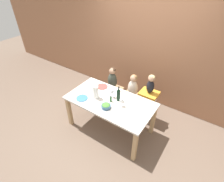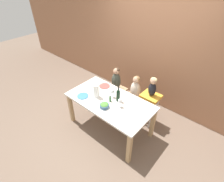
{
  "view_description": "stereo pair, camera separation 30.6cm",
  "coord_description": "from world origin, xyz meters",
  "px_view_note": "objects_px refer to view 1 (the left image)",
  "views": [
    {
      "loc": [
        1.46,
        -2.08,
        2.83
      ],
      "look_at": [
        0.0,
        0.07,
        0.93
      ],
      "focal_mm": 28.0,
      "sensor_mm": 36.0,
      "label": 1
    },
    {
      "loc": [
        1.71,
        -1.89,
        2.83
      ],
      "look_at": [
        0.0,
        0.07,
        0.93
      ],
      "focal_mm": 28.0,
      "sensor_mm": 36.0,
      "label": 2
    }
  ],
  "objects_px": {
    "dinner_plate_front_left": "(82,98)",
    "dinner_plate_back_left": "(102,87)",
    "person_child_center": "(133,86)",
    "chair_right_highchair": "(148,99)",
    "paper_towel_roll": "(96,92)",
    "salad_bowl_large": "(106,106)",
    "person_baby_right": "(151,83)",
    "person_child_left": "(112,79)",
    "wine_bottle": "(118,95)",
    "chair_far_left": "(112,91)",
    "chair_far_center": "(132,99)",
    "wine_glass_far": "(112,92)",
    "wine_glass_near": "(121,101)"
  },
  "relations": [
    {
      "from": "dinner_plate_front_left",
      "to": "dinner_plate_back_left",
      "type": "height_order",
      "value": "same"
    },
    {
      "from": "person_baby_right",
      "to": "dinner_plate_front_left",
      "type": "distance_m",
      "value": 1.36
    },
    {
      "from": "person_child_center",
      "to": "paper_towel_roll",
      "type": "bearing_deg",
      "value": -117.43
    },
    {
      "from": "person_baby_right",
      "to": "chair_right_highchair",
      "type": "bearing_deg",
      "value": -90.0
    },
    {
      "from": "wine_glass_near",
      "to": "person_baby_right",
      "type": "bearing_deg",
      "value": 70.53
    },
    {
      "from": "chair_far_center",
      "to": "person_child_center",
      "type": "xyz_separation_m",
      "value": [
        0.0,
        0.0,
        0.34
      ]
    },
    {
      "from": "person_baby_right",
      "to": "wine_glass_near",
      "type": "relative_size",
      "value": 2.26
    },
    {
      "from": "paper_towel_roll",
      "to": "salad_bowl_large",
      "type": "xyz_separation_m",
      "value": [
        0.33,
        -0.13,
        -0.09
      ]
    },
    {
      "from": "person_child_left",
      "to": "wine_bottle",
      "type": "relative_size",
      "value": 1.75
    },
    {
      "from": "wine_bottle",
      "to": "chair_right_highchair",
      "type": "bearing_deg",
      "value": 56.98
    },
    {
      "from": "person_baby_right",
      "to": "wine_glass_far",
      "type": "bearing_deg",
      "value": -132.95
    },
    {
      "from": "wine_bottle",
      "to": "dinner_plate_back_left",
      "type": "distance_m",
      "value": 0.56
    },
    {
      "from": "salad_bowl_large",
      "to": "chair_far_left",
      "type": "bearing_deg",
      "value": 117.72
    },
    {
      "from": "dinner_plate_back_left",
      "to": "person_baby_right",
      "type": "bearing_deg",
      "value": 24.03
    },
    {
      "from": "person_child_center",
      "to": "chair_right_highchair",
      "type": "bearing_deg",
      "value": -0.12
    },
    {
      "from": "dinner_plate_front_left",
      "to": "dinner_plate_back_left",
      "type": "xyz_separation_m",
      "value": [
        0.09,
        0.53,
        0.0
      ]
    },
    {
      "from": "chair_far_center",
      "to": "paper_towel_roll",
      "type": "relative_size",
      "value": 1.78
    },
    {
      "from": "wine_bottle",
      "to": "wine_glass_far",
      "type": "height_order",
      "value": "wine_bottle"
    },
    {
      "from": "person_child_left",
      "to": "person_baby_right",
      "type": "relative_size",
      "value": 1.34
    },
    {
      "from": "person_child_center",
      "to": "dinner_plate_front_left",
      "type": "distance_m",
      "value": 1.1
    },
    {
      "from": "chair_far_left",
      "to": "dinner_plate_back_left",
      "type": "distance_m",
      "value": 0.53
    },
    {
      "from": "wine_glass_near",
      "to": "wine_bottle",
      "type": "bearing_deg",
      "value": 139.96
    },
    {
      "from": "person_baby_right",
      "to": "salad_bowl_large",
      "type": "bearing_deg",
      "value": -116.41
    },
    {
      "from": "person_child_center",
      "to": "dinner_plate_back_left",
      "type": "xyz_separation_m",
      "value": [
        -0.51,
        -0.4,
        0.02
      ]
    },
    {
      "from": "person_child_left",
      "to": "salad_bowl_large",
      "type": "bearing_deg",
      "value": -62.3
    },
    {
      "from": "wine_glass_far",
      "to": "dinner_plate_front_left",
      "type": "relative_size",
      "value": 0.8
    },
    {
      "from": "chair_far_left",
      "to": "dinner_plate_front_left",
      "type": "xyz_separation_m",
      "value": [
        -0.07,
        -0.92,
        0.36
      ]
    },
    {
      "from": "chair_right_highchair",
      "to": "person_baby_right",
      "type": "relative_size",
      "value": 1.83
    },
    {
      "from": "salad_bowl_large",
      "to": "dinner_plate_back_left",
      "type": "bearing_deg",
      "value": 132.8
    },
    {
      "from": "person_child_left",
      "to": "salad_bowl_large",
      "type": "distance_m",
      "value": 1.0
    },
    {
      "from": "chair_far_left",
      "to": "chair_right_highchair",
      "type": "xyz_separation_m",
      "value": [
        0.9,
        0.0,
        0.17
      ]
    },
    {
      "from": "person_baby_right",
      "to": "wine_glass_near",
      "type": "distance_m",
      "value": 0.73
    },
    {
      "from": "salad_bowl_large",
      "to": "wine_glass_near",
      "type": "bearing_deg",
      "value": 45.1
    },
    {
      "from": "dinner_plate_front_left",
      "to": "wine_glass_near",
      "type": "bearing_deg",
      "value": 17.92
    },
    {
      "from": "dinner_plate_back_left",
      "to": "chair_far_center",
      "type": "bearing_deg",
      "value": 37.57
    },
    {
      "from": "dinner_plate_front_left",
      "to": "person_baby_right",
      "type": "bearing_deg",
      "value": 43.45
    },
    {
      "from": "chair_far_left",
      "to": "salad_bowl_large",
      "type": "relative_size",
      "value": 2.76
    },
    {
      "from": "person_child_left",
      "to": "wine_glass_near",
      "type": "bearing_deg",
      "value": -46.14
    },
    {
      "from": "person_child_center",
      "to": "wine_bottle",
      "type": "relative_size",
      "value": 1.75
    },
    {
      "from": "person_baby_right",
      "to": "chair_far_center",
      "type": "bearing_deg",
      "value": -179.82
    },
    {
      "from": "chair_far_center",
      "to": "dinner_plate_front_left",
      "type": "xyz_separation_m",
      "value": [
        -0.6,
        -0.92,
        0.36
      ]
    },
    {
      "from": "wine_glass_far",
      "to": "dinner_plate_front_left",
      "type": "distance_m",
      "value": 0.59
    },
    {
      "from": "dinner_plate_front_left",
      "to": "dinner_plate_back_left",
      "type": "distance_m",
      "value": 0.53
    },
    {
      "from": "chair_far_left",
      "to": "person_child_center",
      "type": "xyz_separation_m",
      "value": [
        0.53,
        0.0,
        0.34
      ]
    },
    {
      "from": "paper_towel_roll",
      "to": "dinner_plate_front_left",
      "type": "height_order",
      "value": "paper_towel_roll"
    },
    {
      "from": "chair_far_center",
      "to": "person_child_left",
      "type": "height_order",
      "value": "person_child_left"
    },
    {
      "from": "person_child_left",
      "to": "wine_glass_far",
      "type": "xyz_separation_m",
      "value": [
        0.38,
        -0.56,
        0.13
      ]
    },
    {
      "from": "chair_far_left",
      "to": "chair_far_center",
      "type": "relative_size",
      "value": 1.0
    },
    {
      "from": "person_child_center",
      "to": "wine_bottle",
      "type": "height_order",
      "value": "wine_bottle"
    },
    {
      "from": "chair_far_left",
      "to": "person_child_center",
      "type": "distance_m",
      "value": 0.63
    }
  ]
}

